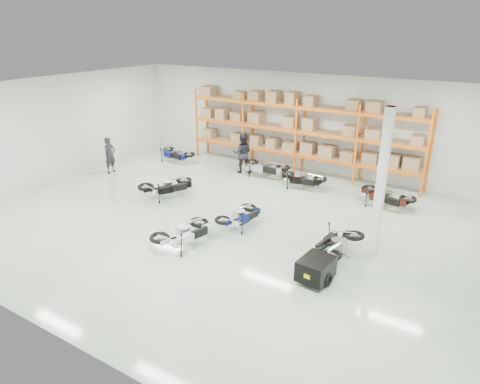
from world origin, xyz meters
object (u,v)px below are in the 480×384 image
Objects in this scene: moto_back_b at (265,164)px; moto_back_d at (386,193)px; person_back at (242,153)px; moto_blue_centre at (241,213)px; moto_touring_right at (337,240)px; moto_back_c at (302,176)px; moto_silver_left at (184,229)px; trailer at (316,269)px; moto_back_a at (175,151)px; moto_black_far_left at (167,183)px; person_left at (110,155)px.

moto_back_d is (5.60, -0.68, -0.01)m from moto_back_b.
moto_back_b is at bearing 151.61° from person_back.
moto_touring_right reaches higher than moto_blue_centre.
moto_touring_right is 5.82m from moto_back_c.
moto_back_b reaches higher than moto_blue_centre.
moto_back_b is (-1.00, 7.13, 0.01)m from moto_silver_left.
trailer is 0.92× the size of moto_back_a.
moto_back_a is 1.05× the size of moto_back_c.
moto_back_a is 4.97m from moto_back_b.
moto_back_b is 1.01× the size of person_back.
moto_touring_right is at bearing -137.81° from moto_back_b.
trailer is 0.89× the size of person_back.
trailer is at bearing -169.93° from moto_black_far_left.
moto_black_far_left is (-3.94, 0.76, 0.09)m from moto_blue_centre.
person_back is at bearing 77.37° from moto_back_c.
person_left reaches higher than moto_silver_left.
person_back is at bearing -76.93° from moto_back_a.
trailer is 0.88× the size of moto_back_b.
moto_blue_centre is at bearing -176.79° from moto_touring_right.
moto_blue_centre is 3.53m from moto_touring_right.
moto_silver_left is (-0.79, -2.10, 0.06)m from moto_blue_centre.
moto_silver_left reaches higher than moto_back_a.
moto_back_c reaches higher than moto_blue_centre.
moto_touring_right is (7.46, -1.02, -0.04)m from moto_black_far_left.
moto_back_a is 0.96× the size of moto_back_b.
moto_blue_centre is at bearing -103.26° from person_left.
moto_blue_centre is at bearing -161.55° from moto_black_far_left.
person_left is at bearing 16.76° from moto_black_far_left.
trailer is at bearing 103.00° from person_back.
moto_back_c is at bearing 142.23° from person_back.
moto_back_b is at bearing -62.08° from moto_blue_centre.
moto_silver_left is 7.20m from moto_back_b.
trailer is at bearing -158.54° from moto_back_c.
moto_silver_left is 4.69m from moto_touring_right.
person_back is at bearing 89.16° from moto_back_b.
moto_back_c is at bearing -82.77° from moto_back_a.
moto_back_d is at bearing -98.98° from moto_back_c.
moto_back_c is 1.03× the size of person_left.
person_back is (-6.49, 6.84, 0.54)m from trailer.
moto_back_c is at bearing 97.30° from moto_back_d.
person_left is (-11.76, 1.99, 0.28)m from moto_touring_right.
moto_blue_centre is 5.78m from moto_back_d.
moto_touring_right is 1.06× the size of moto_back_c.
moto_touring_right is at bearing 95.50° from trailer.
moto_back_b reaches higher than moto_silver_left.
moto_back_d is at bearing 144.13° from person_back.
moto_touring_right is 0.98× the size of person_back.
moto_back_a is at bearing -28.74° from person_left.
person_left is (-7.45, 3.83, 0.27)m from moto_silver_left.
moto_blue_centre is 8.18m from moto_back_a.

